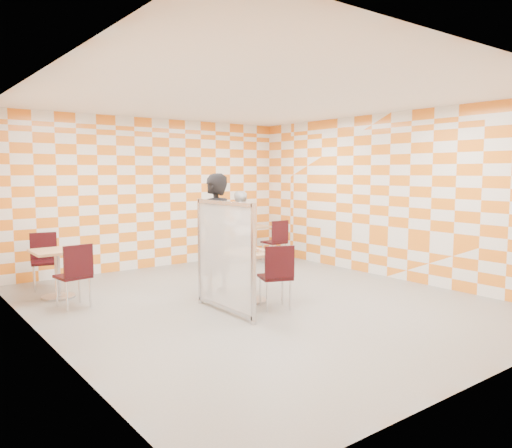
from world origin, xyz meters
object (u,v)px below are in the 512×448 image
at_px(partition, 225,256).
at_px(sport_bottle, 244,222).
at_px(chair_main_front, 277,272).
at_px(chair_second_side, 239,237).
at_px(second_table, 251,237).
at_px(main_table, 251,268).
at_px(chair_empty_far, 44,256).
at_px(chair_empty_near, 76,271).
at_px(man_dark, 214,234).
at_px(chair_second_front, 277,238).
at_px(empty_table, 57,265).
at_px(soda_bottle, 254,220).
at_px(man_white, 239,227).

relative_size(partition, sport_bottle, 7.75).
distance_m(chair_main_front, chair_second_side, 3.76).
xyz_separation_m(second_table, chair_main_front, (-2.15, -3.49, 0.04)).
relative_size(main_table, chair_empty_far, 0.81).
height_order(chair_empty_near, partition, partition).
xyz_separation_m(chair_second_side, chair_empty_near, (-3.93, -1.57, 0.00)).
bearing_deg(chair_second_side, chair_empty_near, -158.24).
bearing_deg(main_table, man_dark, 106.82).
bearing_deg(partition, chair_main_front, -24.90).
relative_size(chair_second_front, sport_bottle, 4.62).
bearing_deg(chair_empty_far, empty_table, -91.03).
bearing_deg(second_table, empty_table, -168.16).
bearing_deg(second_table, chair_main_front, -121.55).
distance_m(chair_second_front, chair_empty_near, 4.57).
bearing_deg(chair_main_front, partition, 155.10).
bearing_deg(soda_bottle, partition, -132.03).
bearing_deg(chair_main_front, man_white, 62.90).
distance_m(empty_table, man_white, 4.07).
distance_m(second_table, chair_second_side, 0.47).
distance_m(chair_main_front, chair_empty_near, 2.85).
xyz_separation_m(partition, man_dark, (0.46, 0.99, 0.17)).
bearing_deg(chair_empty_far, chair_second_front, -8.17).
xyz_separation_m(empty_table, man_dark, (2.05, -1.27, 0.45)).
relative_size(chair_second_side, man_dark, 0.48).
height_order(chair_main_front, soda_bottle, soda_bottle).
bearing_deg(chair_main_front, chair_empty_near, 141.31).
bearing_deg(chair_empty_near, empty_table, 92.34).
bearing_deg(partition, man_dark, 65.05).
height_order(partition, man_white, partition).
bearing_deg(partition, sport_bottle, 50.59).
bearing_deg(main_table, soda_bottle, 52.45).
distance_m(man_white, soda_bottle, 0.62).
distance_m(empty_table, chair_empty_near, 0.79).
distance_m(main_table, soda_bottle, 3.78).
distance_m(chair_main_front, man_dark, 1.38).
height_order(chair_second_front, chair_empty_far, same).
relative_size(chair_empty_far, man_white, 0.60).
bearing_deg(empty_table, man_dark, -31.86).
relative_size(chair_second_side, chair_empty_far, 1.00).
relative_size(second_table, partition, 0.48).
height_order(chair_second_front, chair_second_side, same).
bearing_deg(man_dark, empty_table, -48.85).
distance_m(main_table, empty_table, 2.99).
distance_m(partition, man_white, 3.89).
xyz_separation_m(man_dark, man_white, (1.94, 2.07, -0.19)).
bearing_deg(sport_bottle, second_table, -38.28).
relative_size(main_table, sport_bottle, 3.75).
bearing_deg(man_white, chair_second_front, 144.74).
xyz_separation_m(empty_table, man_white, (3.98, 0.80, 0.26)).
distance_m(chair_second_front, chair_empty_far, 4.54).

